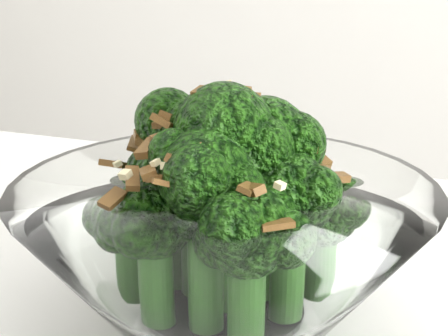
% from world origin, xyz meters
% --- Properties ---
extents(broccoli_dish, '(0.25, 0.25, 0.15)m').
position_xyz_m(broccoli_dish, '(-0.00, 0.12, 0.81)').
color(broccoli_dish, white).
rests_on(broccoli_dish, table).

